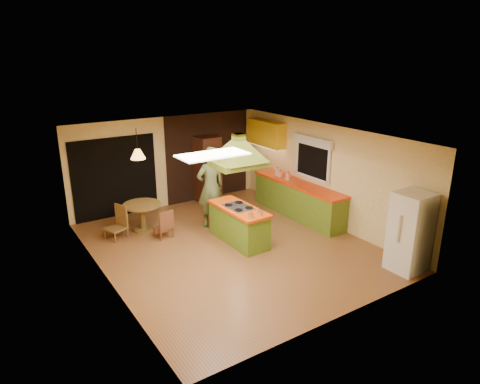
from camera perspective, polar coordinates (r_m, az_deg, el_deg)
ground at (r=9.67m, az=-1.20°, el=-7.23°), size 6.50×6.50×0.00m
room_walls at (r=9.19m, az=-1.25°, el=-0.19°), size 5.50×6.50×6.50m
ceiling_plane at (r=8.88m, az=-1.31°, el=7.48°), size 6.50×6.50×0.00m
brick_panel at (r=12.48m, az=-4.28°, el=4.77°), size 2.64×0.03×2.50m
nook_opening at (r=11.51m, az=-16.30°, el=1.86°), size 2.20×0.03×2.10m
right_counter at (r=11.30m, az=7.73°, el=-0.99°), size 0.62×3.05×0.92m
upper_cabinets at (r=12.19m, az=3.52°, el=7.82°), size 0.34×1.40×0.70m
window_right at (r=10.95m, az=9.68°, el=5.43°), size 0.12×1.35×1.06m
fluor_panel at (r=7.32m, az=-3.63°, el=4.98°), size 1.20×0.60×0.03m
kitchen_island at (r=9.72m, az=-0.17°, el=-4.32°), size 0.70×1.67×0.85m
range_hood at (r=9.18m, az=-0.18°, el=6.24°), size 1.15×0.85×0.80m
man at (r=10.45m, az=-3.94°, el=0.66°), size 0.74×0.50×2.01m
refrigerator at (r=9.01m, az=21.74°, el=-4.98°), size 0.67×0.64×1.61m
wall_oven at (r=12.24m, az=-4.32°, el=3.03°), size 0.65×0.63×1.90m
dining_table at (r=10.58m, az=-12.90°, el=-2.58°), size 0.90×0.90×0.68m
chair_left at (r=10.33m, az=-16.29°, el=-3.95°), size 0.54×0.54×0.77m
chair_near at (r=10.15m, az=-10.21°, el=-4.11°), size 0.42×0.42×0.69m
pendant_lamp at (r=10.17m, az=-13.47°, el=4.94°), size 0.38×0.38×0.23m
canister_large at (r=11.71m, az=5.00°, el=2.67°), size 0.17×0.17×0.20m
canister_medium at (r=11.37m, az=6.43°, el=2.10°), size 0.15×0.15×0.19m
canister_small at (r=11.62m, az=5.39°, el=2.43°), size 0.13×0.13×0.16m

